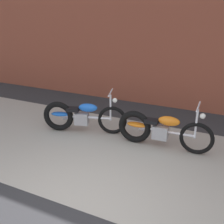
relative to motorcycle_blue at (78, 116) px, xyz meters
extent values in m
plane|color=#2D2D30|center=(1.45, -2.31, -0.40)|extent=(80.00, 80.00, 0.00)
cube|color=#9E998E|center=(1.45, -0.56, -0.40)|extent=(36.00, 3.50, 0.01)
cube|color=brown|center=(1.45, 2.89, 2.51)|extent=(36.00, 0.50, 5.82)
torus|color=black|center=(0.77, 0.24, -0.06)|extent=(0.67, 0.28, 0.68)
torus|color=black|center=(-0.47, -0.15, -0.03)|extent=(0.74, 0.34, 0.73)
cylinder|color=silver|center=(0.15, 0.04, -0.02)|extent=(1.20, 0.42, 0.06)
cube|color=#99999E|center=(0.07, 0.02, -0.06)|extent=(0.37, 0.30, 0.28)
ellipsoid|color=blue|center=(0.23, 0.07, 0.22)|extent=(0.48, 0.31, 0.20)
ellipsoid|color=blue|center=(-0.42, -0.13, 0.03)|extent=(0.47, 0.30, 0.10)
cube|color=black|center=(-0.12, -0.04, 0.16)|extent=(0.33, 0.27, 0.08)
cylinder|color=silver|center=(0.73, 0.22, 0.25)|extent=(0.06, 0.06, 0.62)
cylinder|color=silver|center=(0.73, 0.22, 0.61)|extent=(0.20, 0.56, 0.03)
sphere|color=white|center=(0.83, 0.25, 0.43)|extent=(0.11, 0.11, 0.11)
cylinder|color=silver|center=(-0.20, 0.09, -0.14)|extent=(0.54, 0.22, 0.06)
torus|color=black|center=(2.69, 0.11, -0.06)|extent=(0.68, 0.11, 0.68)
torus|color=black|center=(1.39, 0.05, -0.03)|extent=(0.73, 0.16, 0.73)
cylinder|color=silver|center=(2.04, 0.08, -0.02)|extent=(1.24, 0.10, 0.06)
cube|color=#99999E|center=(1.96, 0.08, -0.06)|extent=(0.33, 0.23, 0.28)
ellipsoid|color=orange|center=(2.12, 0.08, 0.22)|extent=(0.45, 0.21, 0.20)
ellipsoid|color=orange|center=(1.44, 0.06, 0.03)|extent=(0.45, 0.20, 0.10)
cube|color=black|center=(1.76, 0.07, 0.16)|extent=(0.29, 0.21, 0.08)
cylinder|color=silver|center=(2.65, 0.10, 0.25)|extent=(0.05, 0.05, 0.62)
cylinder|color=silver|center=(2.65, 0.10, 0.61)|extent=(0.05, 0.58, 0.03)
sphere|color=white|center=(2.75, 0.11, 0.43)|extent=(0.11, 0.11, 0.11)
cylinder|color=silver|center=(1.72, 0.22, -0.14)|extent=(0.55, 0.08, 0.06)
camera|label=1|loc=(3.20, -4.88, 2.30)|focal=42.35mm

